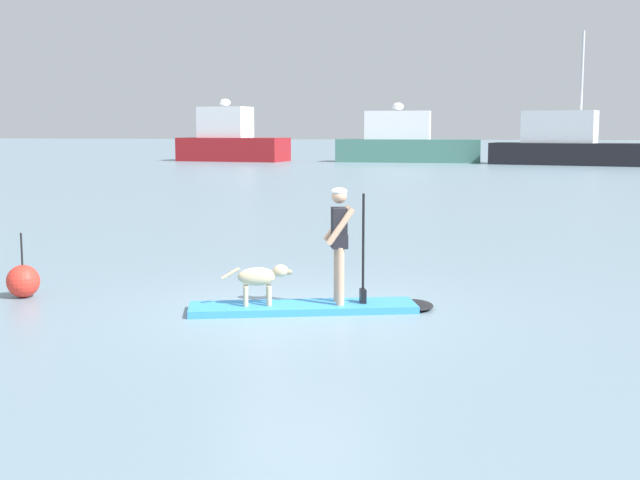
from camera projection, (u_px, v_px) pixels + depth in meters
The scene contains 8 objects.
ground_plane at pixel (303, 311), 12.13m from camera, with size 400.00×400.00×0.00m, color slate.
paddleboard at pixel (319, 307), 12.15m from camera, with size 3.57×1.93×0.10m.
person_paddler at pixel (340, 237), 12.05m from camera, with size 0.67×0.59×1.67m.
dog at pixel (261, 278), 12.01m from camera, with size 0.97×0.43×0.58m.
moored_boat_center at pixel (231, 141), 68.87m from camera, with size 8.99×4.29×5.04m.
moored_boat_far_starboard at pixel (405, 143), 66.53m from camera, with size 11.35×3.06×4.66m.
moored_boat_outer at pixel (567, 145), 61.53m from camera, with size 11.83×5.65×9.58m.
marker_buoy at pixel (23, 281), 13.07m from camera, with size 0.51×0.51×1.01m.
Camera 1 is at (3.18, -11.47, 2.59)m, focal length 47.41 mm.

